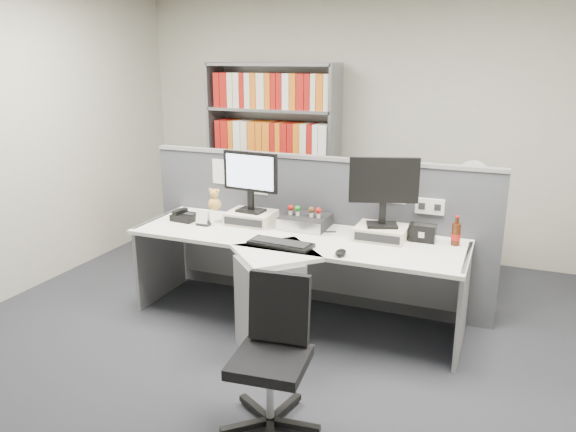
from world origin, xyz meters
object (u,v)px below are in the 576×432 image
at_px(monitor_left, 250,176).
at_px(desktop_pc, 305,222).
at_px(office_chair, 273,349).
at_px(desk_fan, 473,181).
at_px(filing_cabinet, 466,252).
at_px(mouse, 341,253).
at_px(keyboard, 281,244).
at_px(desk_phone, 185,216).
at_px(desk, 285,277).
at_px(cola_bottle, 456,234).
at_px(monitor_right, 384,186).
at_px(speaker, 423,233).
at_px(desk_calendar, 203,219).
at_px(shelving_unit, 273,160).

distance_m(monitor_left, desktop_pc, 0.58).
bearing_deg(office_chair, desk_fan, 70.84).
xyz_separation_m(filing_cabinet, office_chair, (-0.85, -2.44, 0.11)).
distance_m(mouse, filing_cabinet, 1.71).
bearing_deg(keyboard, monitor_left, 136.05).
relative_size(desk_phone, desk_fan, 0.43).
xyz_separation_m(desk, desktop_pc, (-0.01, 0.44, 0.31)).
bearing_deg(mouse, cola_bottle, 36.76).
bearing_deg(monitor_right, desk_fan, 60.87).
xyz_separation_m(keyboard, filing_cabinet, (1.21, 1.45, -0.39)).
height_order(desk, keyboard, keyboard).
distance_m(keyboard, cola_bottle, 1.29).
height_order(desk, speaker, speaker).
bearing_deg(speaker, desk_fan, 74.31).
relative_size(desk_fan, office_chair, 0.57).
distance_m(monitor_left, office_chair, 1.77).
bearing_deg(desk, monitor_left, 140.50).
height_order(cola_bottle, filing_cabinet, cola_bottle).
bearing_deg(keyboard, office_chair, -69.56).
xyz_separation_m(keyboard, desk_calendar, (-0.79, 0.23, 0.04)).
xyz_separation_m(mouse, speaker, (0.48, 0.54, 0.04)).
distance_m(desktop_pc, desk_fan, 1.56).
relative_size(speaker, shelving_unit, 0.10).
distance_m(mouse, shelving_unit, 2.38).
bearing_deg(shelving_unit, speaker, -37.44).
xyz_separation_m(monitor_right, shelving_unit, (-1.53, 1.46, -0.16)).
bearing_deg(monitor_right, monitor_left, -179.99).
xyz_separation_m(monitor_left, desktop_pc, (0.46, 0.06, -0.35)).
bearing_deg(desk_phone, keyboard, -16.85).
height_order(monitor_right, desk_calendar, monitor_right).
height_order(desk_phone, cola_bottle, cola_bottle).
bearing_deg(cola_bottle, desk, -159.27).
distance_m(monitor_left, desk_phone, 0.68).
xyz_separation_m(keyboard, shelving_unit, (-0.89, 1.90, 0.24)).
xyz_separation_m(monitor_left, filing_cabinet, (1.67, 1.02, -0.77)).
bearing_deg(monitor_right, speaker, 11.80).
bearing_deg(desk_calendar, keyboard, -16.54).
bearing_deg(cola_bottle, monitor_left, -177.88).
bearing_deg(shelving_unit, filing_cabinet, -12.07).
relative_size(desktop_pc, desk_fan, 0.76).
height_order(shelving_unit, desk_fan, shelving_unit).
relative_size(desktop_pc, desk_calendar, 2.82).
height_order(monitor_right, filing_cabinet, monitor_right).
xyz_separation_m(desk, shelving_unit, (-0.90, 1.85, 0.52)).
bearing_deg(speaker, keyboard, -152.27).
xyz_separation_m(mouse, desk_fan, (0.74, 1.49, 0.27)).
relative_size(desktop_pc, office_chair, 0.43).
distance_m(desk, keyboard, 0.28).
distance_m(desktop_pc, keyboard, 0.49).
height_order(desk_calendar, filing_cabinet, desk_calendar).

